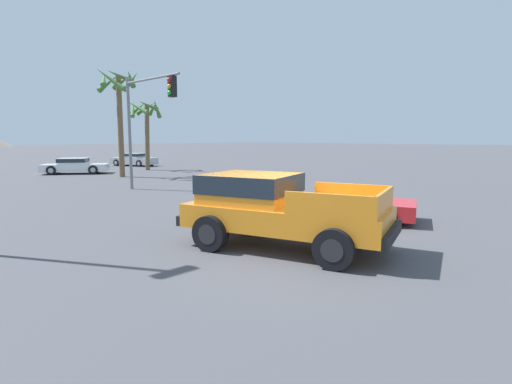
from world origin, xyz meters
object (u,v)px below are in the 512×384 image
parked_car_white (75,166)px  orange_pickup_truck (273,205)px  traffic_light_crosswalk (147,110)px  palm_tree_short (145,117)px  palm_tree_tall (119,96)px  red_convertible_car (348,206)px  parked_car_silver (134,159)px

parked_car_white → orange_pickup_truck: bearing=23.9°
traffic_light_crosswalk → palm_tree_short: size_ratio=0.97×
traffic_light_crosswalk → palm_tree_tall: bearing=160.8°
red_convertible_car → parked_car_white: (0.51, 23.22, 0.19)m
traffic_light_crosswalk → palm_tree_tall: 8.74m
parked_car_silver → parked_car_white: parked_car_silver is taller
parked_car_white → traffic_light_crosswalk: size_ratio=0.85×
red_convertible_car → palm_tree_short: bearing=53.5°
traffic_light_crosswalk → palm_tree_short: palm_tree_short is taller
palm_tree_short → parked_car_white: bearing=171.5°
red_convertible_car → palm_tree_tall: (1.75, 18.45, 4.95)m
orange_pickup_truck → palm_tree_short: bearing=48.8°
parked_car_silver → traffic_light_crosswalk: 19.82m
parked_car_silver → traffic_light_crosswalk: traffic_light_crosswalk is taller
red_convertible_car → traffic_light_crosswalk: size_ratio=0.82×
palm_tree_tall → traffic_light_crosswalk: bearing=-109.2°
parked_car_silver → palm_tree_short: size_ratio=0.82×
palm_tree_tall → orange_pickup_truck: bearing=-107.5°
red_convertible_car → palm_tree_tall: palm_tree_tall is taller
palm_tree_tall → palm_tree_short: 5.89m
parked_car_silver → parked_car_white: size_ratio=0.99×
parked_car_silver → red_convertible_car: bearing=-125.6°
red_convertible_car → palm_tree_short: palm_tree_short is taller
orange_pickup_truck → parked_car_white: (4.72, 23.68, -0.41)m
red_convertible_car → parked_car_white: 23.23m
palm_tree_tall → palm_tree_short: (4.24, 3.95, -1.04)m
orange_pickup_truck → parked_car_silver: bearing=49.8°
orange_pickup_truck → parked_car_silver: (12.02, 28.17, -0.40)m
red_convertible_car → parked_car_silver: bearing=52.7°
red_convertible_car → palm_tree_short: (5.98, 22.40, 3.91)m
orange_pickup_truck → parked_car_white: size_ratio=1.13×
parked_car_silver → palm_tree_tall: 12.03m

